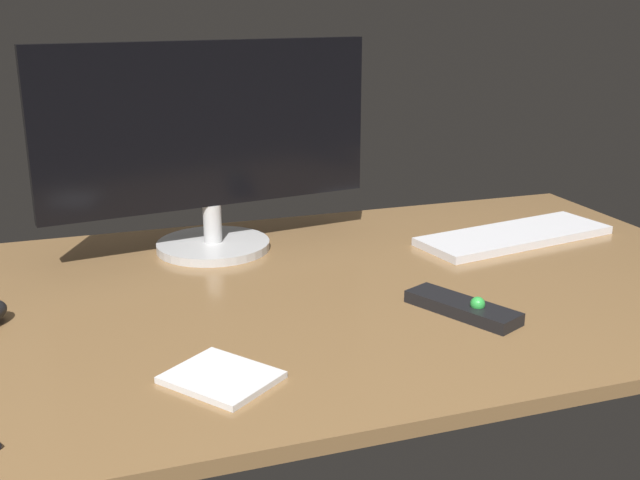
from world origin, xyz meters
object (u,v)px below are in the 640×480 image
(notepad, at_px, (222,377))
(monitor, at_px, (209,142))
(media_remote, at_px, (463,307))
(keyboard, at_px, (515,236))

(notepad, bearing_deg, monitor, 79.80)
(monitor, height_order, notepad, monitor)
(monitor, relative_size, media_remote, 3.32)
(notepad, bearing_deg, media_remote, 13.34)
(notepad, bearing_deg, keyboard, 30.46)
(monitor, bearing_deg, media_remote, -64.29)
(media_remote, bearing_deg, notepad, -101.93)
(media_remote, distance_m, notepad, 0.39)
(keyboard, relative_size, notepad, 3.17)
(keyboard, height_order, notepad, keyboard)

